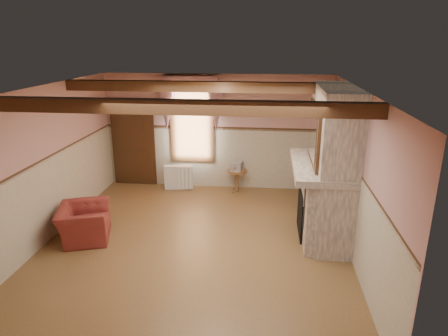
# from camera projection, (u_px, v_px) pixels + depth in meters

# --- Properties ---
(floor) EXTENTS (5.50, 6.00, 0.01)m
(floor) POSITION_uv_depth(u_px,v_px,m) (196.00, 242.00, 7.36)
(floor) COLOR brown
(floor) RESTS_ON ground
(ceiling) EXTENTS (5.50, 6.00, 0.01)m
(ceiling) POSITION_uv_depth(u_px,v_px,m) (192.00, 89.00, 6.50)
(ceiling) COLOR silver
(ceiling) RESTS_ON wall_back
(wall_back) EXTENTS (5.50, 0.02, 2.80)m
(wall_back) POSITION_uv_depth(u_px,v_px,m) (217.00, 132.00, 9.76)
(wall_back) COLOR tan
(wall_back) RESTS_ON floor
(wall_front) EXTENTS (5.50, 0.02, 2.80)m
(wall_front) POSITION_uv_depth(u_px,v_px,m) (142.00, 262.00, 4.09)
(wall_front) COLOR tan
(wall_front) RESTS_ON floor
(wall_left) EXTENTS (0.02, 6.00, 2.80)m
(wall_left) POSITION_uv_depth(u_px,v_px,m) (45.00, 165.00, 7.22)
(wall_left) COLOR tan
(wall_left) RESTS_ON floor
(wall_right) EXTENTS (0.02, 6.00, 2.80)m
(wall_right) POSITION_uv_depth(u_px,v_px,m) (357.00, 176.00, 6.64)
(wall_right) COLOR tan
(wall_right) RESTS_ON floor
(wainscot) EXTENTS (5.50, 6.00, 1.50)m
(wainscot) POSITION_uv_depth(u_px,v_px,m) (195.00, 205.00, 7.13)
(wainscot) COLOR #C0B29B
(wainscot) RESTS_ON floor
(chair_rail) EXTENTS (5.50, 6.00, 0.08)m
(chair_rail) POSITION_uv_depth(u_px,v_px,m) (194.00, 165.00, 6.90)
(chair_rail) COLOR black
(chair_rail) RESTS_ON wainscot
(firebox) EXTENTS (0.20, 0.95, 0.90)m
(firebox) POSITION_uv_depth(u_px,v_px,m) (305.00, 211.00, 7.58)
(firebox) COLOR black
(firebox) RESTS_ON floor
(armchair) EXTENTS (1.12, 1.20, 0.64)m
(armchair) POSITION_uv_depth(u_px,v_px,m) (84.00, 223.00, 7.41)
(armchair) COLOR maroon
(armchair) RESTS_ON floor
(side_table) EXTENTS (0.63, 0.63, 0.55)m
(side_table) POSITION_uv_depth(u_px,v_px,m) (237.00, 181.00, 9.73)
(side_table) COLOR brown
(side_table) RESTS_ON floor
(book_stack) EXTENTS (0.30, 0.35, 0.20)m
(book_stack) POSITION_uv_depth(u_px,v_px,m) (237.00, 166.00, 9.63)
(book_stack) COLOR #B7AD8C
(book_stack) RESTS_ON side_table
(radiator) EXTENTS (0.72, 0.29, 0.60)m
(radiator) POSITION_uv_depth(u_px,v_px,m) (179.00, 177.00, 9.92)
(radiator) COLOR silver
(radiator) RESTS_ON floor
(bowl) EXTENTS (0.31, 0.31, 0.08)m
(bowl) POSITION_uv_depth(u_px,v_px,m) (321.00, 158.00, 7.42)
(bowl) COLOR brown
(bowl) RESTS_ON mantel
(mantel_clock) EXTENTS (0.14, 0.24, 0.20)m
(mantel_clock) POSITION_uv_depth(u_px,v_px,m) (317.00, 147.00, 7.98)
(mantel_clock) COLOR black
(mantel_clock) RESTS_ON mantel
(oil_lamp) EXTENTS (0.11, 0.11, 0.28)m
(oil_lamp) POSITION_uv_depth(u_px,v_px,m) (320.00, 150.00, 7.62)
(oil_lamp) COLOR #BB8834
(oil_lamp) RESTS_ON mantel
(candle_red) EXTENTS (0.06, 0.06, 0.16)m
(candle_red) POSITION_uv_depth(u_px,v_px,m) (328.00, 173.00, 6.47)
(candle_red) COLOR #AA1522
(candle_red) RESTS_ON mantel
(jar_yellow) EXTENTS (0.06, 0.06, 0.12)m
(jar_yellow) POSITION_uv_depth(u_px,v_px,m) (327.00, 171.00, 6.65)
(jar_yellow) COLOR yellow
(jar_yellow) RESTS_ON mantel
(fireplace) EXTENTS (0.85, 2.00, 2.80)m
(fireplace) POSITION_uv_depth(u_px,v_px,m) (332.00, 165.00, 7.24)
(fireplace) COLOR gray
(fireplace) RESTS_ON floor
(mantel) EXTENTS (1.05, 2.05, 0.12)m
(mantel) POSITION_uv_depth(u_px,v_px,m) (322.00, 166.00, 7.27)
(mantel) COLOR gray
(mantel) RESTS_ON fireplace
(overmantel_mirror) EXTENTS (0.06, 1.44, 1.04)m
(overmantel_mirror) POSITION_uv_depth(u_px,v_px,m) (314.00, 133.00, 7.10)
(overmantel_mirror) COLOR silver
(overmantel_mirror) RESTS_ON fireplace
(door) EXTENTS (1.10, 0.10, 2.10)m
(door) POSITION_uv_depth(u_px,v_px,m) (134.00, 144.00, 10.04)
(door) COLOR black
(door) RESTS_ON floor
(window) EXTENTS (1.06, 0.08, 2.02)m
(window) POSITION_uv_depth(u_px,v_px,m) (192.00, 122.00, 9.72)
(window) COLOR white
(window) RESTS_ON wall_back
(window_drapes) EXTENTS (1.30, 0.14, 1.40)m
(window_drapes) POSITION_uv_depth(u_px,v_px,m) (191.00, 97.00, 9.45)
(window_drapes) COLOR gray
(window_drapes) RESTS_ON wall_back
(ceiling_beam_front) EXTENTS (5.50, 0.18, 0.20)m
(ceiling_beam_front) POSITION_uv_depth(u_px,v_px,m) (176.00, 107.00, 5.39)
(ceiling_beam_front) COLOR black
(ceiling_beam_front) RESTS_ON ceiling
(ceiling_beam_back) EXTENTS (5.50, 0.18, 0.20)m
(ceiling_beam_back) POSITION_uv_depth(u_px,v_px,m) (204.00, 87.00, 7.66)
(ceiling_beam_back) COLOR black
(ceiling_beam_back) RESTS_ON ceiling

